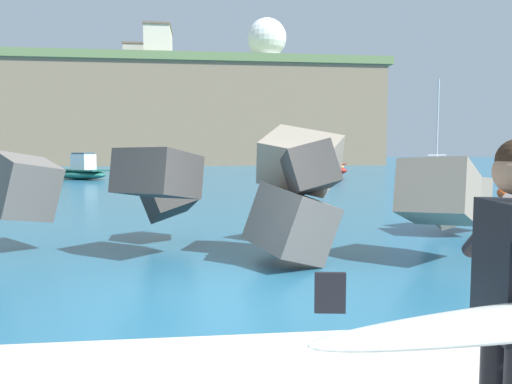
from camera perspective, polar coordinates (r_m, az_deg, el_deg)
name	(u,v)px	position (r m, az deg, el deg)	size (l,w,h in m)	color
ground_plane	(214,302)	(6.55, -4.96, -12.71)	(400.00, 400.00, 0.00)	#235B7A
breakwater_jetty	(297,195)	(8.84, 4.85, -0.32)	(31.56, 7.79, 2.85)	#605B56
boat_near_left	(434,170)	(42.06, 20.12, 2.41)	(4.46, 3.54, 7.87)	white
boat_near_centre	(315,164)	(50.06, 6.87, 3.22)	(6.35, 2.34, 2.37)	#EAC64C
boat_near_right	(81,171)	(37.59, -19.81, 2.29)	(5.01, 4.39, 1.94)	#1E6656
boat_mid_left	(313,168)	(39.39, 6.65, 2.82)	(5.67, 4.31, 2.16)	maroon
mooring_buoy_inner	(502,193)	(23.55, 26.88, -0.07)	(0.44, 0.44, 0.44)	#E54C1E
headland_bluff	(140,117)	(88.70, -13.41, 8.57)	(78.87, 33.04, 16.37)	#847056
radar_dome	(267,42)	(89.06, 1.27, 17.15)	(6.86, 6.86, 8.96)	silver
station_building_west	(141,58)	(93.03, -13.36, 14.97)	(5.85, 4.84, 4.87)	#B2ADA3
station_building_central	(159,46)	(84.87, -11.34, 16.40)	(4.28, 7.84, 5.96)	beige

